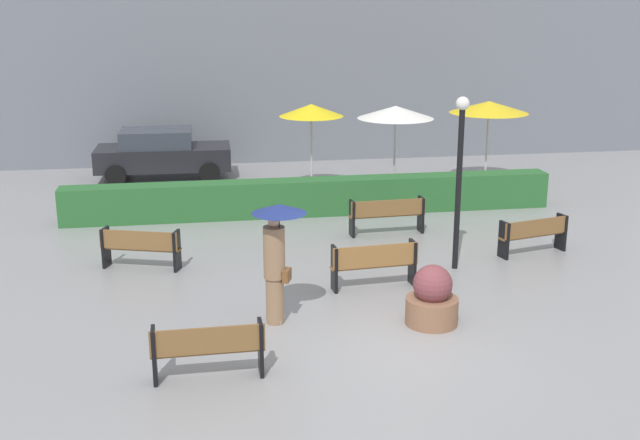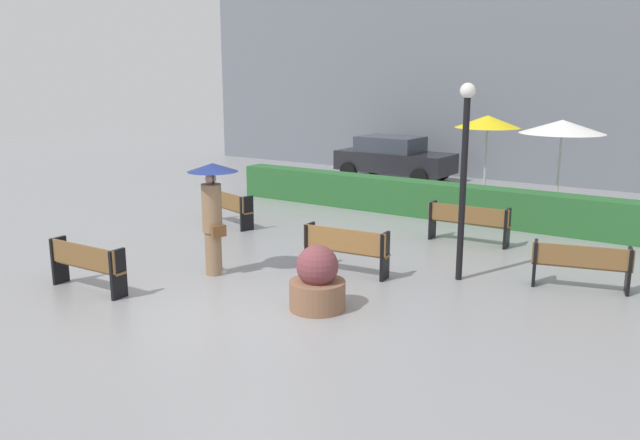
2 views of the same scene
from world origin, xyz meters
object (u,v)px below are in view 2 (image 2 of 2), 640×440
(lamp_post, at_px, (464,161))
(bench_far_right, at_px, (581,263))
(bench_far_left, at_px, (229,206))
(planter_pot, at_px, (317,282))
(bench_near_left, at_px, (86,263))
(patio_umbrella_yellow, at_px, (488,122))
(pedestrian_with_umbrella, at_px, (213,204))
(parked_car, at_px, (394,157))
(bench_mid_center, at_px, (345,247))
(patio_umbrella_white, at_px, (562,127))
(bench_back_row, at_px, (468,221))

(lamp_post, bearing_deg, bench_far_right, 17.15)
(bench_far_left, bearing_deg, planter_pot, -35.97)
(planter_pot, bearing_deg, bench_near_left, -159.07)
(bench_near_left, height_order, lamp_post, lamp_post)
(bench_far_left, bearing_deg, patio_umbrella_yellow, 52.80)
(bench_near_left, relative_size, pedestrian_with_umbrella, 0.79)
(bench_far_left, height_order, parked_car, parked_car)
(bench_mid_center, distance_m, bench_far_right, 4.30)
(patio_umbrella_white, height_order, parked_car, patio_umbrella_white)
(planter_pot, distance_m, parked_car, 13.61)
(bench_far_left, height_order, pedestrian_with_umbrella, pedestrian_with_umbrella)
(bench_mid_center, relative_size, bench_far_left, 1.03)
(bench_mid_center, bearing_deg, patio_umbrella_white, 72.76)
(bench_near_left, xyz_separation_m, bench_far_left, (-1.30, 5.32, -0.01))
(bench_far_right, bearing_deg, parked_car, 132.57)
(patio_umbrella_yellow, height_order, patio_umbrella_white, patio_umbrella_white)
(bench_near_left, relative_size, lamp_post, 0.47)
(patio_umbrella_yellow, distance_m, parked_car, 5.45)
(lamp_post, xyz_separation_m, parked_car, (-6.42, 9.84, -1.45))
(bench_back_row, distance_m, bench_far_right, 3.52)
(bench_far_right, height_order, parked_car, parked_car)
(bench_mid_center, xyz_separation_m, parked_car, (-4.44, 10.74, 0.27))
(bench_back_row, distance_m, bench_far_left, 6.00)
(bench_mid_center, height_order, patio_umbrella_yellow, patio_umbrella_yellow)
(bench_near_left, bearing_deg, bench_far_right, 33.81)
(bench_mid_center, xyz_separation_m, planter_pot, (0.61, -1.89, -0.08))
(bench_near_left, relative_size, patio_umbrella_white, 0.65)
(pedestrian_with_umbrella, relative_size, patio_umbrella_yellow, 0.83)
(lamp_post, height_order, patio_umbrella_white, lamp_post)
(bench_near_left, xyz_separation_m, patio_umbrella_yellow, (3.28, 11.35, 1.92))
(bench_back_row, xyz_separation_m, parked_car, (-5.58, 7.19, 0.28))
(bench_far_right, relative_size, bench_far_left, 1.00)
(bench_mid_center, distance_m, patio_umbrella_yellow, 8.18)
(bench_near_left, xyz_separation_m, parked_car, (-1.10, 14.14, 0.29))
(bench_near_left, distance_m, bench_back_row, 8.27)
(bench_far_left, bearing_deg, pedestrian_with_umbrella, -52.60)
(bench_near_left, height_order, planter_pot, planter_pot)
(bench_mid_center, bearing_deg, parked_car, 112.48)
(bench_mid_center, height_order, lamp_post, lamp_post)
(parked_car, bearing_deg, bench_mid_center, -67.52)
(bench_back_row, bearing_deg, patio_umbrella_white, 73.26)
(bench_far_left, bearing_deg, bench_near_left, -76.32)
(pedestrian_with_umbrella, xyz_separation_m, planter_pot, (2.69, -0.47, -0.93))
(bench_near_left, distance_m, lamp_post, 7.06)
(bench_far_right, relative_size, patio_umbrella_yellow, 0.65)
(bench_far_right, xyz_separation_m, planter_pot, (-3.41, -3.42, -0.03))
(bench_back_row, relative_size, pedestrian_with_umbrella, 0.86)
(patio_umbrella_yellow, relative_size, patio_umbrella_white, 1.00)
(bench_mid_center, bearing_deg, bench_far_right, 20.82)
(bench_far_right, bearing_deg, bench_near_left, -146.19)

